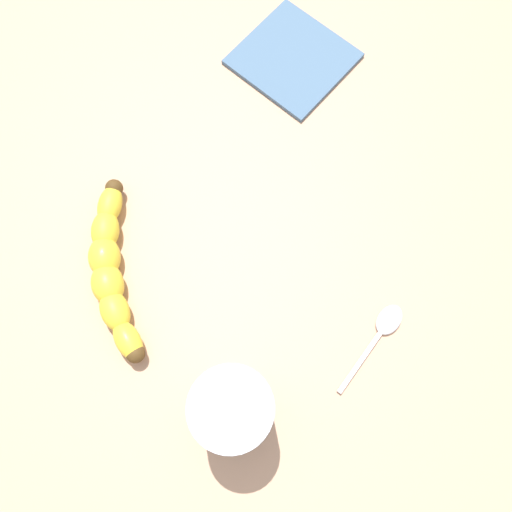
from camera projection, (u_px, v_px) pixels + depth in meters
The scene contains 5 objects.
wooden_tabletop at pixel (242, 292), 58.56cm from camera, with size 120.00×120.00×3.00cm, color tan.
banana at pixel (111, 269), 55.99cm from camera, with size 8.10×19.95×3.41cm.
smoothie_glass at pixel (234, 409), 48.18cm from camera, with size 7.20×7.20×11.82cm.
teaspoon at pixel (386, 325), 55.59cm from camera, with size 10.70×6.22×0.80cm.
folded_napkin at pixel (293, 59), 65.32cm from camera, with size 12.41×12.77×0.60cm, color slate.
Camera 1 is at (-4.49, -12.41, 58.72)cm, focal length 36.91 mm.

